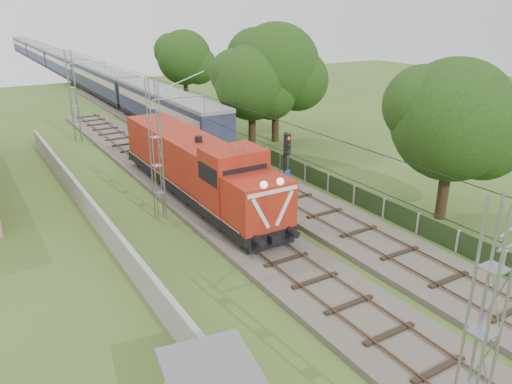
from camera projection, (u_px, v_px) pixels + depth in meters
ground at (338, 304)px, 20.42m from camera, size 140.00×140.00×0.00m
track_main at (251, 237)px, 25.96m from camera, size 4.20×70.00×0.45m
track_side at (221, 160)px, 38.78m from camera, size 4.20×80.00×0.45m
catenary at (157, 151)px, 27.16m from camera, size 3.31×70.00×8.00m
boundary_wall at (98, 220)px, 26.60m from camera, size 0.25×40.00×1.50m
fence at (418, 223)px, 26.50m from camera, size 0.12×32.00×1.20m
locomotive at (196, 166)px, 30.39m from camera, size 3.04×17.39×4.42m
coach_rake at (66, 63)px, 81.66m from camera, size 2.92×109.16×3.38m
signal_post at (286, 163)px, 26.67m from camera, size 0.54×0.45×5.22m
tree_a at (454, 121)px, 26.74m from camera, size 6.97×6.64×9.04m
tree_b at (277, 68)px, 42.58m from camera, size 7.90×7.52×10.24m
tree_c at (253, 84)px, 41.55m from camera, size 6.59×6.28×8.54m
tree_d at (185, 58)px, 59.61m from camera, size 6.80×6.48×8.81m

